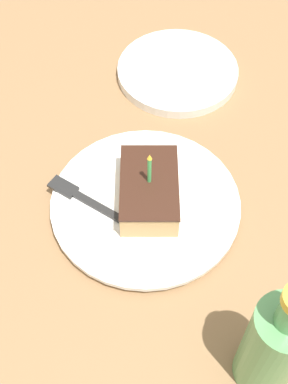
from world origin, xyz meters
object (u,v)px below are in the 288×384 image
(cake_slice, at_px, (148,190))
(bottle, at_px, (273,345))
(plate, at_px, (144,204))
(fork, at_px, (86,201))
(side_plate, at_px, (176,71))

(cake_slice, distance_m, bottle, 0.29)
(plate, height_order, bottle, bottle)
(plate, xyz_separation_m, cake_slice, (0.01, 0.00, 0.03))
(fork, relative_size, side_plate, 0.66)
(side_plate, bearing_deg, cake_slice, -100.49)
(plate, bearing_deg, cake_slice, 29.25)
(bottle, height_order, side_plate, bottle)
(cake_slice, height_order, fork, cake_slice)
(plate, bearing_deg, fork, -179.23)
(plate, relative_size, bottle, 1.29)
(cake_slice, distance_m, side_plate, 0.30)
(cake_slice, xyz_separation_m, side_plate, (0.05, 0.30, -0.03))
(fork, relative_size, bottle, 0.65)
(cake_slice, relative_size, bottle, 0.60)
(fork, xyz_separation_m, bottle, (0.23, -0.25, 0.07))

